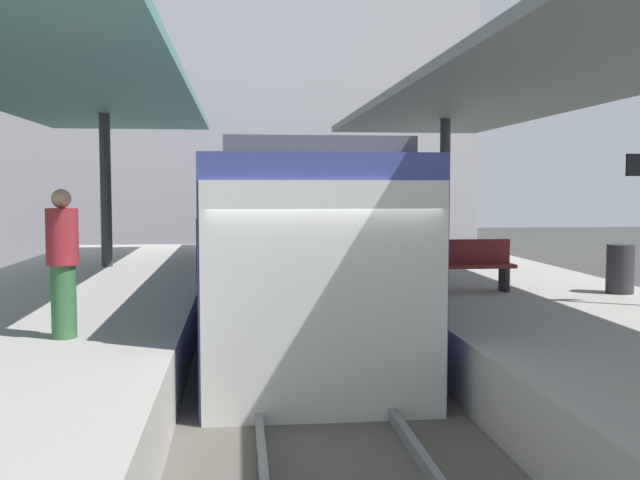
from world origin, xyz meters
TOP-DOWN VIEW (x-y plane):
  - ground_plane at (0.00, 0.00)m, footprint 80.00×80.00m
  - platform_right at (3.80, 0.00)m, footprint 4.40×28.00m
  - track_ballast at (0.00, 0.00)m, footprint 3.20×28.00m
  - rail_near_side at (-0.72, 0.00)m, footprint 0.08×28.00m
  - rail_far_side at (0.72, 0.00)m, footprint 0.08×28.00m
  - commuter_train at (0.00, 6.01)m, footprint 2.78×14.20m
  - canopy_left at (-3.80, 1.40)m, footprint 4.18×21.00m
  - canopy_right at (3.80, 1.40)m, footprint 4.18×21.00m
  - platform_bench at (2.93, 3.05)m, footprint 1.40×0.41m
  - litter_bin at (5.28, 2.55)m, footprint 0.44×0.44m
  - passenger_near_bench at (-2.91, -0.15)m, footprint 0.36×0.36m
  - passenger_mid_platform at (2.58, 4.23)m, footprint 0.36×0.36m
  - station_building_backdrop at (-1.29, 20.00)m, footprint 18.00×6.00m

SIDE VIEW (x-z plane):
  - ground_plane at x=0.00m, z-range 0.00..0.00m
  - track_ballast at x=0.00m, z-range 0.00..0.20m
  - rail_near_side at x=-0.72m, z-range 0.20..0.34m
  - rail_far_side at x=0.72m, z-range 0.20..0.34m
  - platform_right at x=3.80m, z-range 0.00..1.00m
  - litter_bin at x=5.28m, z-range 1.00..1.80m
  - platform_bench at x=2.93m, z-range 1.03..1.89m
  - commuter_train at x=0.00m, z-range 0.18..3.28m
  - passenger_mid_platform at x=2.58m, z-range 1.03..2.64m
  - passenger_near_bench at x=-2.91m, z-range 1.03..2.74m
  - canopy_right at x=3.80m, z-range 2.60..6.06m
  - canopy_left at x=-3.80m, z-range 2.62..6.11m
  - station_building_backdrop at x=-1.29m, z-range 0.00..11.00m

